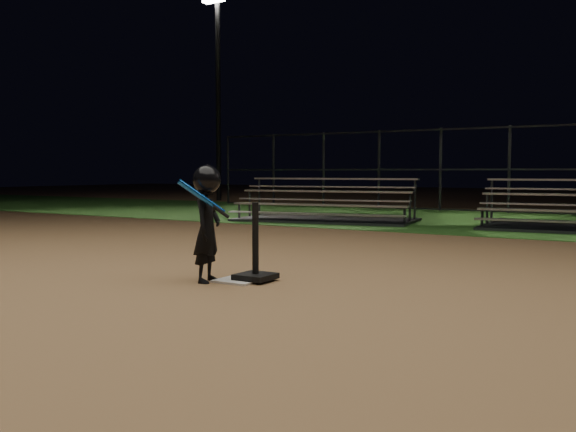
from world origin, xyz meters
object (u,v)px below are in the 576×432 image
Objects in this scene: child_batter at (207,220)px; light_pole_left at (217,79)px; bleacher_left at (325,212)px; home_plate at (240,280)px; batting_tee at (255,265)px.

child_batter is 0.15× the size of light_pole_left.
light_pole_left reaches higher than bleacher_left.
child_batter is at bearing -52.26° from light_pole_left.
child_batter is 8.41m from bleacher_left.
home_plate is 8.30m from bleacher_left.
child_batter is (-0.42, -0.30, 0.49)m from batting_tee.
home_plate is 0.74m from child_batter.
light_pole_left is (-8.91, 7.25, 4.73)m from bleacher_left.
batting_tee reaches higher than home_plate.
home_plate is 0.24m from batting_tee.
child_batter is 19.63m from light_pole_left.
light_pole_left is (-11.73, 15.15, 4.28)m from child_batter.
light_pole_left reaches higher than child_batter.
home_plate is 19.79m from light_pole_left.
bleacher_left is (-3.23, 7.61, 0.03)m from batting_tee.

